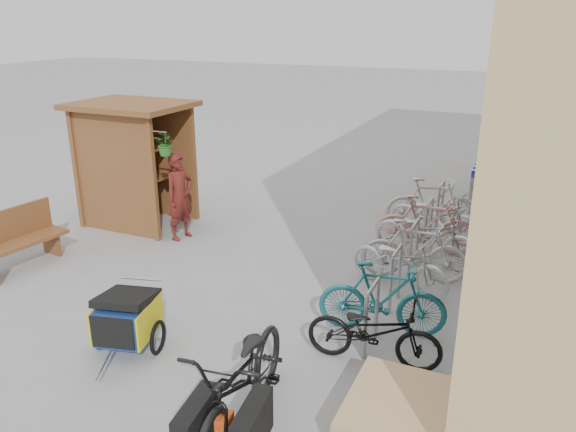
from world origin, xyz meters
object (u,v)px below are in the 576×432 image
at_px(bench, 16,238).
at_px(bike_5, 425,225).
at_px(bike_3, 414,251).
at_px(child_trailer, 127,317).
at_px(bike_1, 382,298).
at_px(kiosk, 130,147).
at_px(bike_0, 374,332).
at_px(bike_4, 426,235).
at_px(pallet_stack, 399,417).
at_px(bike_6, 434,216).
at_px(person_kiosk, 180,197).
at_px(shopping_carts, 488,177).
at_px(bike_7, 430,204).
at_px(bike_2, 400,263).
at_px(cargo_bike, 243,383).

distance_m(bench, bike_5, 6.86).
bearing_deg(bike_3, bench, 101.22).
relative_size(child_trailer, bike_1, 0.85).
relative_size(kiosk, child_trailer, 1.77).
xyz_separation_m(bike_0, bike_1, (-0.10, 0.72, 0.07)).
bearing_deg(bike_4, pallet_stack, -158.58).
bearing_deg(bike_5, bike_0, 174.62).
distance_m(pallet_stack, bike_5, 4.77).
height_order(bench, bike_6, bench).
bearing_deg(kiosk, person_kiosk, -13.94).
xyz_separation_m(shopping_carts, bike_0, (-0.58, -7.04, -0.16)).
bearing_deg(bike_5, shopping_carts, -18.82).
relative_size(person_kiosk, bike_7, 0.96).
height_order(pallet_stack, bike_1, bike_1).
bearing_deg(child_trailer, bike_4, 41.91).
relative_size(bike_6, bike_7, 1.01).
distance_m(pallet_stack, bike_6, 5.48).
relative_size(bike_2, bike_7, 0.98).
bearing_deg(shopping_carts, bike_0, -94.67).
relative_size(shopping_carts, bike_7, 1.30).
height_order(kiosk, bike_0, kiosk).
bearing_deg(kiosk, bench, -99.10).
bearing_deg(bike_1, bike_6, -11.50).
distance_m(pallet_stack, bike_0, 1.25).
height_order(kiosk, cargo_bike, kiosk).
bearing_deg(bench, bike_4, 33.72).
bearing_deg(bike_5, bike_4, -175.23).
bearing_deg(child_trailer, person_kiosk, 100.36).
relative_size(cargo_bike, bike_5, 1.30).
height_order(kiosk, bike_4, kiosk).
bearing_deg(child_trailer, bench, 145.53).
bearing_deg(bike_4, cargo_bike, -176.03).
height_order(shopping_carts, bike_3, shopping_carts).
xyz_separation_m(kiosk, bike_0, (5.70, -2.78, -1.13)).
height_order(kiosk, pallet_stack, kiosk).
bearing_deg(bike_3, shopping_carts, -16.49).
relative_size(kiosk, cargo_bike, 1.11).
distance_m(bench, bike_2, 6.18).
relative_size(cargo_bike, bike_4, 1.21).
distance_m(bike_0, bike_2, 2.05).
bearing_deg(bike_2, shopping_carts, 8.66).
bearing_deg(bike_6, bench, 134.07).
distance_m(bench, bike_6, 7.26).
bearing_deg(child_trailer, bike_7, 52.07).
bearing_deg(bike_1, bike_5, -11.10).
bearing_deg(cargo_bike, bike_6, 75.91).
bearing_deg(person_kiosk, bike_4, -67.10).
relative_size(pallet_stack, child_trailer, 0.85).
relative_size(kiosk, bike_3, 1.51).
distance_m(person_kiosk, bike_3, 4.34).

